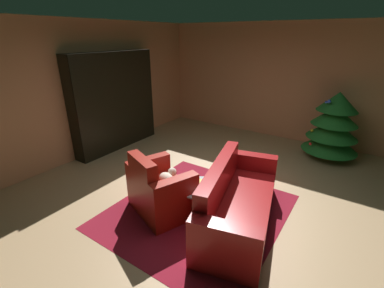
% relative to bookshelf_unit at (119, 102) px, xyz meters
% --- Properties ---
extents(ground_plane, '(8.13, 8.13, 0.00)m').
position_rel_bookshelf_unit_xyz_m(ground_plane, '(2.86, -0.77, -1.05)').
color(ground_plane, tan).
extents(wall_back, '(6.28, 0.06, 2.75)m').
position_rel_bookshelf_unit_xyz_m(wall_back, '(2.86, 2.65, 0.32)').
color(wall_back, tan).
rests_on(wall_back, ground).
extents(wall_left, '(0.06, 6.90, 2.75)m').
position_rel_bookshelf_unit_xyz_m(wall_left, '(-0.25, -0.77, 0.32)').
color(wall_left, tan).
rests_on(wall_left, ground).
extents(area_rug, '(2.34, 2.52, 0.01)m').
position_rel_bookshelf_unit_xyz_m(area_rug, '(2.89, -1.21, -1.05)').
color(area_rug, maroon).
rests_on(area_rug, ground).
extents(bookshelf_unit, '(0.34, 2.11, 2.13)m').
position_rel_bookshelf_unit_xyz_m(bookshelf_unit, '(0.00, 0.00, 0.00)').
color(bookshelf_unit, black).
rests_on(bookshelf_unit, ground).
extents(armchair_red, '(1.13, 0.99, 0.93)m').
position_rel_bookshelf_unit_xyz_m(armchair_red, '(2.41, -1.51, -0.72)').
color(armchair_red, maroon).
rests_on(armchair_red, ground).
extents(couch_red, '(1.25, 2.18, 0.87)m').
position_rel_bookshelf_unit_xyz_m(couch_red, '(3.46, -1.10, -0.75)').
color(couch_red, maroon).
rests_on(couch_red, ground).
extents(coffee_table, '(0.63, 0.63, 0.44)m').
position_rel_bookshelf_unit_xyz_m(coffee_table, '(2.94, -1.21, -0.66)').
color(coffee_table, black).
rests_on(coffee_table, ground).
extents(book_stack_on_table, '(0.21, 0.18, 0.07)m').
position_rel_bookshelf_unit_xyz_m(book_stack_on_table, '(2.94, -1.19, -0.58)').
color(book_stack_on_table, '#397857').
rests_on(book_stack_on_table, coffee_table).
extents(bottle_on_table, '(0.07, 0.07, 0.23)m').
position_rel_bookshelf_unit_xyz_m(bottle_on_table, '(3.03, -1.06, -0.52)').
color(bottle_on_table, '#165B2F').
rests_on(bottle_on_table, coffee_table).
extents(decorated_tree, '(1.10, 1.10, 1.41)m').
position_rel_bookshelf_unit_xyz_m(decorated_tree, '(4.18, 1.95, -0.34)').
color(decorated_tree, brown).
rests_on(decorated_tree, ground).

